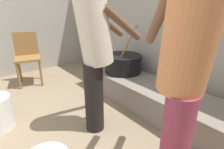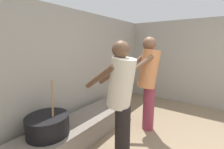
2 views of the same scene
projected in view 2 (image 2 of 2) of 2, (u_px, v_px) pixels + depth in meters
The scene contains 5 objects.
block_enclosure_rear at pixel (63, 71), 2.77m from camera, with size 5.55×0.20×2.15m, color #9E998E.
hearth_ledge at pixel (80, 129), 2.54m from camera, with size 2.33×0.60×0.34m, color slate.
cooking_pot_main at pixel (48, 125), 2.08m from camera, with size 0.56×0.56×0.72m.
cook_in_cream_shirt at pixel (121, 96), 1.93m from camera, with size 0.35×0.67×1.58m.
cook_in_orange_shirt at pixel (148, 78), 2.68m from camera, with size 0.73×0.69×1.66m.
Camera 2 is at (-1.74, 0.20, 1.54)m, focal length 24.79 mm.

